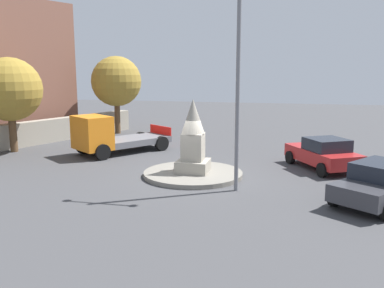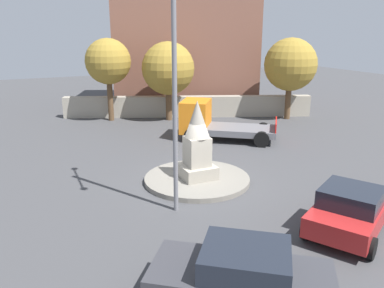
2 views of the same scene
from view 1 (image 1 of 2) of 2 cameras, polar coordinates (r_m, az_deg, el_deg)
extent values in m
plane|color=#424244|center=(18.73, 0.13, -4.36)|extent=(80.00, 80.00, 0.00)
cylinder|color=gray|center=(18.71, 0.13, -4.07)|extent=(4.40, 4.40, 0.20)
cube|color=#9E9687|center=(18.62, 0.14, -3.00)|extent=(1.38, 1.38, 0.53)
cube|color=#9E9687|center=(18.44, 0.14, -0.38)|extent=(0.92, 0.92, 1.21)
cone|color=#9E9687|center=(18.24, 0.14, 3.80)|extent=(1.01, 1.01, 1.50)
cylinder|color=slate|center=(15.98, 6.26, 8.41)|extent=(0.16, 0.16, 8.47)
cube|color=#B22323|center=(20.89, 17.29, -1.52)|extent=(3.55, 4.34, 0.62)
cube|color=#1E232D|center=(20.55, 17.82, -0.06)|extent=(2.29, 2.28, 0.56)
cylinder|color=black|center=(21.61, 13.18, -1.78)|extent=(0.51, 0.66, 0.64)
cylinder|color=black|center=(22.57, 17.23, -1.46)|extent=(0.51, 0.66, 0.64)
cylinder|color=black|center=(19.33, 17.27, -3.40)|extent=(0.51, 0.66, 0.64)
cylinder|color=black|center=(20.41, 21.55, -2.95)|extent=(0.51, 0.66, 0.64)
cube|color=#38383D|center=(16.26, 24.30, -5.35)|extent=(3.97, 4.45, 0.59)
cube|color=#1E232D|center=(16.21, 24.59, -3.29)|extent=(2.53, 2.59, 0.57)
cylinder|color=black|center=(18.00, 23.62, -4.82)|extent=(0.56, 0.64, 0.64)
cylinder|color=black|center=(15.50, 18.80, -6.87)|extent=(0.56, 0.64, 0.64)
cube|color=orange|center=(23.11, -13.40, 1.50)|extent=(2.62, 2.48, 1.79)
cube|color=slate|center=(24.55, -7.81, 0.50)|extent=(3.99, 4.35, 0.35)
cube|color=red|center=(25.54, -4.30, 1.92)|extent=(1.69, 1.26, 0.50)
cylinder|color=black|center=(22.33, -12.06, -1.08)|extent=(0.72, 0.84, 0.84)
cylinder|color=black|center=(24.19, -14.51, -0.31)|extent=(0.72, 0.84, 0.84)
cylinder|color=black|center=(24.37, -4.13, 0.07)|extent=(0.72, 0.84, 0.84)
cylinder|color=black|center=(26.09, -6.95, 0.71)|extent=(0.72, 0.84, 0.84)
cube|color=#9E9687|center=(27.56, -21.81, 1.23)|extent=(7.25, 16.63, 1.48)
cylinder|color=brown|center=(31.11, -10.09, 3.75)|extent=(0.40, 0.40, 2.53)
sphere|color=olive|center=(30.92, -10.24, 8.38)|extent=(3.58, 3.58, 3.58)
cylinder|color=brown|center=(25.95, -23.13, 1.53)|extent=(0.42, 0.42, 2.31)
sphere|color=olive|center=(25.73, -23.51, 6.82)|extent=(3.56, 3.56, 3.56)
camera|label=2|loc=(15.00, 55.66, 11.42)|focal=36.75mm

